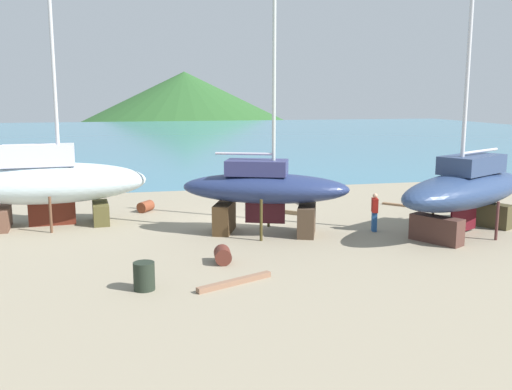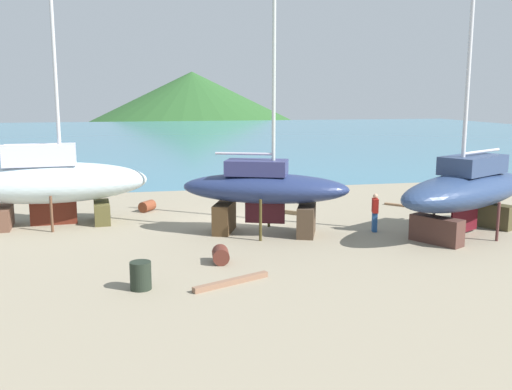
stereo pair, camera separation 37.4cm
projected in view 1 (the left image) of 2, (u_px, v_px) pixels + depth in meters
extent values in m
plane|color=gray|center=(247.00, 230.00, 25.51)|extent=(45.05, 45.05, 0.00)
cube|color=teal|center=(162.00, 137.00, 81.54)|extent=(138.42, 94.16, 0.01)
cone|color=#2B5928|center=(185.00, 116.00, 159.77)|extent=(100.17, 100.17, 24.10)
cube|color=#4A3828|center=(307.00, 220.00, 24.61)|extent=(1.32, 2.01, 1.28)
cube|color=#4A341E|center=(224.00, 218.00, 25.11)|extent=(1.32, 2.01, 1.28)
cylinder|color=#44411F|center=(269.00, 208.00, 26.09)|extent=(0.12, 0.12, 1.73)
cylinder|color=#443B1B|center=(261.00, 220.00, 23.56)|extent=(0.12, 0.12, 1.73)
ellipsoid|color=navy|center=(265.00, 188.00, 24.63)|extent=(7.55, 4.75, 1.28)
cube|color=#44151D|center=(265.00, 213.00, 24.82)|extent=(1.64, 0.69, 0.89)
cube|color=navy|center=(257.00, 167.00, 24.52)|extent=(2.92, 2.24, 0.64)
cylinder|color=#BAC4BC|center=(274.00, 78.00, 23.77)|extent=(0.16, 0.16, 8.14)
cylinder|color=silver|center=(244.00, 154.00, 24.49)|extent=(2.39, 0.99, 0.11)
cube|color=#4C2F28|center=(436.00, 229.00, 23.34)|extent=(1.66, 2.20, 1.08)
cube|color=#464026|center=(487.00, 214.00, 26.24)|extent=(1.66, 2.20, 1.08)
cylinder|color=#542D2C|center=(497.00, 221.00, 23.67)|extent=(0.12, 0.12, 1.62)
cylinder|color=#4E4026|center=(433.00, 210.00, 25.81)|extent=(0.12, 0.12, 1.62)
ellipsoid|color=navy|center=(465.00, 190.00, 24.55)|extent=(8.94, 6.64, 1.53)
cube|color=#510F17|center=(463.00, 220.00, 24.77)|extent=(1.87, 1.10, 1.07)
cube|color=navy|center=(472.00, 164.00, 24.65)|extent=(3.53, 2.95, 0.76)
cylinder|color=silver|center=(470.00, 30.00, 23.12)|extent=(0.17, 0.17, 11.77)
cylinder|color=silver|center=(480.00, 151.00, 25.00)|extent=(2.73, 1.61, 0.12)
cube|color=brown|center=(101.00, 213.00, 26.95)|extent=(0.86, 2.12, 0.95)
cube|color=brown|center=(1.00, 219.00, 25.70)|extent=(0.86, 2.12, 0.95)
cylinder|color=brown|center=(53.00, 203.00, 27.61)|extent=(0.12, 0.12, 1.60)
cylinder|color=brown|center=(51.00, 215.00, 24.93)|extent=(0.12, 0.12, 1.60)
ellipsoid|color=silver|center=(50.00, 183.00, 26.07)|extent=(8.77, 3.25, 1.85)
cube|color=#551E13|center=(52.00, 217.00, 26.34)|extent=(2.06, 0.24, 1.29)
cube|color=silver|center=(38.00, 155.00, 25.72)|extent=(3.21, 1.79, 0.92)
cylinder|color=silver|center=(51.00, 28.00, 25.01)|extent=(0.17, 0.17, 12.02)
cylinder|color=beige|center=(22.00, 146.00, 25.45)|extent=(3.01, 0.35, 0.12)
cube|color=#234D89|center=(374.00, 222.00, 25.28)|extent=(0.28, 0.38, 0.85)
cube|color=maroon|center=(375.00, 205.00, 25.16)|extent=(0.35, 0.49, 0.62)
sphere|color=tan|center=(375.00, 196.00, 25.08)|extent=(0.22, 0.22, 0.22)
cylinder|color=#57271E|center=(223.00, 255.00, 20.51)|extent=(0.67, 0.87, 0.59)
cylinder|color=#354B69|center=(428.00, 193.00, 32.85)|extent=(0.81, 0.81, 0.81)
cylinder|color=brown|center=(146.00, 206.00, 29.50)|extent=(0.94, 1.02, 0.55)
cylinder|color=#202A20|center=(144.00, 276.00, 17.69)|extent=(0.73, 0.73, 0.88)
cube|color=brown|center=(301.00, 202.00, 31.59)|extent=(0.24, 2.92, 0.19)
cube|color=#8D684A|center=(406.00, 206.00, 30.83)|extent=(1.96, 2.13, 0.11)
cube|color=#87624B|center=(235.00, 282.00, 18.23)|extent=(2.61, 1.36, 0.18)
cube|color=#80684A|center=(274.00, 211.00, 29.31)|extent=(2.37, 2.11, 0.20)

